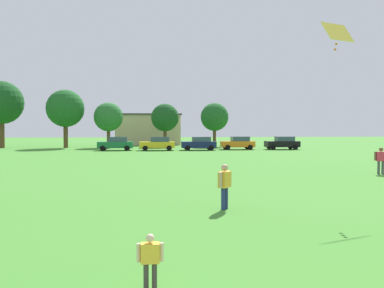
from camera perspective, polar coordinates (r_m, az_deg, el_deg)
name	(u,v)px	position (r m, az deg, el deg)	size (l,w,h in m)	color
ground_plane	(160,161)	(33.05, -4.79, -2.48)	(160.00, 160.00, 0.00)	#42842D
child_kite_flyer	(150,257)	(6.99, -6.25, -16.36)	(0.47, 0.18, 0.99)	#3F3833
adult_bystander	(225,183)	(13.39, 4.88, -5.74)	(0.53, 0.63, 1.58)	navy
bystander_near_trees	(381,158)	(26.03, 26.32, -1.91)	(0.76, 0.43, 1.64)	#4C4C51
kite	(338,33)	(16.96, 20.86, 15.15)	(1.39, 0.97, 1.14)	yellow
parked_car_green_0	(116,144)	(48.50, -11.23, 0.07)	(4.30, 2.02, 1.68)	#196B38
parked_car_yellow_1	(158,144)	(47.75, -5.11, 0.07)	(4.30, 2.02, 1.68)	yellow
parked_car_navy_2	(199,143)	(48.08, 1.10, 0.10)	(4.30, 2.02, 1.68)	#141E4C
parked_car_orange_3	(238,143)	(49.97, 6.88, 0.17)	(4.30, 2.02, 1.68)	orange
parked_car_black_4	(283,143)	(51.06, 13.35, 0.17)	(4.30, 2.02, 1.68)	black
tree_far_left	(1,103)	(59.42, -26.55, 5.51)	(5.96, 5.96, 9.29)	brown
tree_left	(65,109)	(56.59, -18.35, 5.02)	(5.22, 5.22, 8.14)	brown
tree_center	(108,117)	(55.72, -12.35, 3.92)	(4.10, 4.10, 6.39)	brown
tree_right	(165,118)	(56.79, -4.05, 3.93)	(4.09, 4.09, 6.37)	brown
tree_far_right	(215,117)	(57.35, 3.37, 4.01)	(4.17, 4.17, 6.50)	brown
house_left	(148,129)	(65.31, -6.52, 2.21)	(10.88, 7.74, 5.12)	beige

